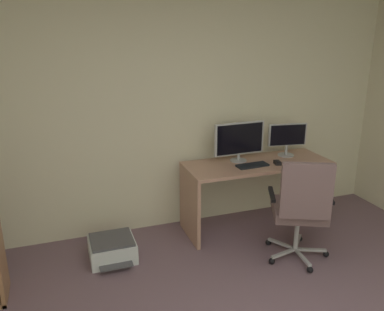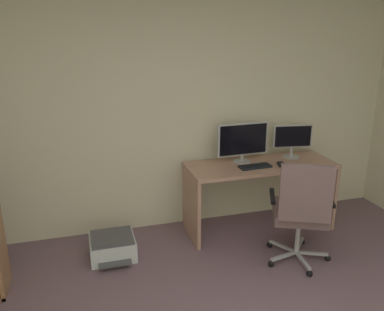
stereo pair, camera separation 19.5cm
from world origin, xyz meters
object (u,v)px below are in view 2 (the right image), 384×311
at_px(monitor_main, 243,140).
at_px(monitor_secondary, 292,138).
at_px(desk, 260,181).
at_px(computer_mouse, 281,164).
at_px(keyboard, 255,166).
at_px(printer, 113,246).
at_px(office_chair, 302,208).

xyz_separation_m(monitor_main, monitor_secondary, (0.59, 0.00, -0.02)).
bearing_deg(desk, computer_mouse, -36.25).
distance_m(keyboard, computer_mouse, 0.28).
bearing_deg(printer, computer_mouse, 0.96).
relative_size(keyboard, computer_mouse, 3.40).
relative_size(monitor_main, keyboard, 1.70).
bearing_deg(printer, desk, 5.42).
bearing_deg(printer, monitor_secondary, 7.37).
xyz_separation_m(computer_mouse, office_chair, (-0.13, -0.66, -0.19)).
bearing_deg(keyboard, office_chair, -80.65).
height_order(monitor_main, computer_mouse, monitor_main).
distance_m(desk, monitor_main, 0.48).
relative_size(desk, computer_mouse, 15.88).
xyz_separation_m(desk, monitor_main, (-0.17, 0.11, 0.44)).
relative_size(desk, monitor_secondary, 3.64).
relative_size(computer_mouse, printer, 0.21).
bearing_deg(monitor_secondary, monitor_main, -179.98).
xyz_separation_m(office_chair, printer, (-1.66, 0.63, -0.48)).
bearing_deg(office_chair, printer, 159.36).
distance_m(monitor_main, printer, 1.72).
distance_m(monitor_secondary, printer, 2.24).
xyz_separation_m(monitor_main, computer_mouse, (0.34, -0.23, -0.22)).
bearing_deg(monitor_secondary, printer, -172.63).
xyz_separation_m(monitor_secondary, computer_mouse, (-0.25, -0.23, -0.21)).
relative_size(monitor_main, printer, 1.20).
xyz_separation_m(keyboard, office_chair, (0.16, -0.68, -0.19)).
relative_size(monitor_secondary, printer, 0.91).
bearing_deg(office_chair, computer_mouse, 79.02).
bearing_deg(computer_mouse, keyboard, -173.98).
bearing_deg(monitor_main, printer, -169.66).
xyz_separation_m(keyboard, printer, (-1.51, -0.06, -0.66)).
bearing_deg(computer_mouse, monitor_main, 157.24).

